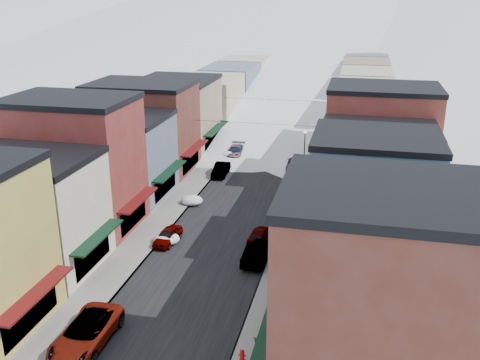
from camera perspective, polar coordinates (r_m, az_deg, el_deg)
The scene contains 37 objects.
road at distance 85.50m, azimuth 4.56°, elevation 5.07°, with size 10.00×160.00×0.01m, color black.
sidewalk_left at distance 86.62m, azimuth 0.22°, elevation 5.37°, with size 3.20×160.00×0.15m, color gray.
sidewalk_right at distance 84.84m, azimuth 8.99°, elevation 4.82°, with size 3.20×160.00×0.15m, color gray.
curb_left at distance 86.31m, azimuth 1.23°, elevation 5.31°, with size 0.10×160.00×0.15m, color slate.
curb_right at distance 84.94m, azimuth 7.94°, elevation 4.89°, with size 0.10×160.00×0.15m, color slate.
bldg_l_cream at distance 45.59m, azimuth -21.34°, elevation -3.24°, with size 11.30×8.20×9.50m.
bldg_l_brick_near at distance 51.68m, azimuth -17.22°, elevation 1.66°, with size 12.30×8.20×12.50m.
bldg_l_grayblue at distance 59.13m, azimuth -12.64°, elevation 2.52°, with size 11.30×9.20×9.00m.
bldg_l_brick_far at distance 67.17m, azimuth -10.27°, elevation 5.61°, with size 13.30×9.20×11.00m.
bldg_l_tan at distance 76.01m, azimuth -6.66°, elevation 7.03°, with size 11.30×11.20×10.00m.
bldg_r_brick_near at distance 29.28m, azimuth 15.33°, elevation -12.36°, with size 12.30×9.20×12.50m.
bldg_r_green at distance 37.86m, azimuth 13.95°, elevation -7.12°, with size 11.30×9.20×9.50m.
bldg_r_blue at distance 45.93m, azimuth 13.91°, elevation -1.59°, with size 11.30×9.20×10.50m.
bldg_r_cream at distance 54.68m, azimuth 14.31°, elevation 0.98°, with size 12.30×9.20×9.00m.
bldg_r_brick_far at distance 62.99m, azimuth 14.75°, elevation 4.58°, with size 13.30×9.20×11.50m.
bldg_r_tan at distance 72.90m, azimuth 13.73°, elevation 5.86°, with size 11.30×11.20×9.50m.
distant_blocks at distance 107.02m, azimuth 6.45°, elevation 10.15°, with size 34.00×55.00×8.00m.
mountain_ridge at distance 300.82m, azimuth 7.16°, elevation 18.15°, with size 670.00×340.00×34.00m.
overhead_cables at distance 72.04m, azimuth 3.22°, elevation 7.41°, with size 16.40×15.04×0.04m.
car_white_suv at distance 36.64m, azimuth -16.10°, elevation -15.39°, with size 2.88×6.24×1.74m, color silver.
car_silver_sedan at distance 48.46m, azimuth -7.71°, elevation -5.92°, with size 1.57×3.91×1.33m, color gray.
car_dark_hatch at distance 65.19m, azimuth -2.04°, elevation 1.12°, with size 1.57×4.50×1.48m, color black.
car_silver_wagon at distance 72.44m, azimuth -0.47°, elevation 3.07°, with size 2.15×5.28×1.53m, color gray.
car_green_sedan at distance 44.92m, azimuth 1.99°, elevation -7.70°, with size 1.71×4.91×1.62m, color black.
car_gray_suv at distance 48.21m, azimuth 2.10°, elevation -5.87°, with size 1.60×3.98×1.36m, color #9EA1A7.
car_black_sedan at distance 67.83m, azimuth 5.94°, elevation 1.80°, with size 2.16×5.32×1.54m, color black.
car_lane_silver at distance 76.86m, azimuth 2.04°, elevation 4.02°, with size 1.79×4.44×1.51m, color #9D9FA5.
car_lane_white at distance 100.49m, azimuth 7.17°, elevation 7.63°, with size 2.61×5.65×1.57m, color white.
fire_hydrant at distance 34.03m, azimuth 0.23°, elevation -18.26°, with size 0.48×0.36×0.82m.
trash_can at distance 49.91m, azimuth 4.46°, elevation -5.07°, with size 0.55×0.55×0.93m.
streetlamp_near at distance 52.86m, azimuth 6.03°, elevation -0.85°, with size 0.38×0.38×4.56m.
streetlamp_far at distance 68.28m, azimuth 6.92°, elevation 3.88°, with size 0.38×0.38×4.60m.
planter_near at distance 35.44m, azimuth 1.88°, elevation -16.67°, with size 0.54×0.47×0.60m, color #335827.
planter_far at distance 36.19m, azimuth 3.70°, elevation -15.77°, with size 0.38×0.38×0.68m, color #275627.
snow_pile_near at distance 48.45m, azimuth -7.76°, elevation -6.19°, with size 2.34×2.64×0.99m.
snow_pile_mid at distance 56.66m, azimuth -5.10°, elevation -2.16°, with size 2.31×2.62×0.98m.
snow_pile_far at distance 71.65m, azimuth -1.12°, elevation 2.65°, with size 2.46×2.71×1.04m.
Camera 1 is at (11.58, -21.95, 21.43)m, focal length 40.00 mm.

